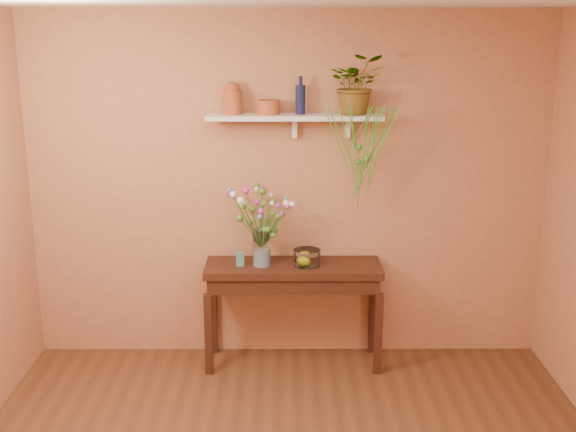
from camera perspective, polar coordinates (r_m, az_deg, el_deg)
room at (r=3.63m, az=0.08°, el=-4.74°), size 4.04×4.04×2.70m
sideboard at (r=5.51m, az=0.42°, el=-5.03°), size 1.34×0.43×0.81m
wall_shelf at (r=5.33m, az=0.64°, el=7.83°), size 1.30×0.24×0.19m
terracotta_jug at (r=5.35m, az=-4.46°, el=9.27°), size 0.18×0.18×0.24m
terracotta_pot at (r=5.34m, az=-1.59°, el=8.63°), size 0.22×0.22×0.10m
blue_bottle at (r=5.34m, az=0.99°, el=9.29°), size 0.09×0.09×0.28m
spider_plant at (r=5.34m, az=5.47°, el=10.37°), size 0.41×0.36×0.44m
plant_fronds at (r=5.25m, az=5.96°, el=5.26°), size 0.53×0.31×0.76m
glass_vase at (r=5.42m, az=-2.11°, el=-2.75°), size 0.13×0.13×0.28m
bouquet at (r=5.34m, az=-2.28°, el=0.64°), size 0.52×0.51×0.48m
glass_bowl at (r=5.43m, az=1.51°, el=-3.37°), size 0.20×0.20×0.12m
lemon at (r=5.43m, az=1.33°, el=-3.53°), size 0.08×0.08×0.08m
carton at (r=5.43m, az=-3.84°, el=-3.44°), size 0.06×0.06×0.11m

